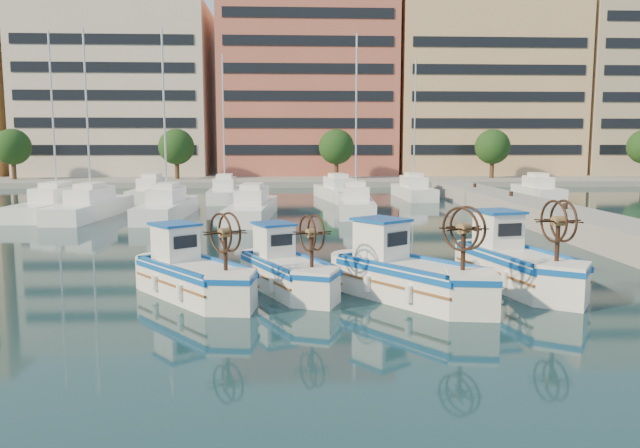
{
  "coord_description": "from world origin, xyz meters",
  "views": [
    {
      "loc": [
        -1.32,
        -17.58,
        4.59
      ],
      "look_at": [
        -0.16,
        6.21,
        1.5
      ],
      "focal_mm": 35.0,
      "sensor_mm": 36.0,
      "label": 1
    }
  ],
  "objects_px": {
    "fishing_boat_b": "(286,268)",
    "fishing_boat_d": "(516,261)",
    "fishing_boat_c": "(407,272)",
    "fishing_boat_a": "(192,272)"
  },
  "relations": [
    {
      "from": "fishing_boat_a",
      "to": "fishing_boat_b",
      "type": "bearing_deg",
      "value": -23.28
    },
    {
      "from": "fishing_boat_c",
      "to": "fishing_boat_d",
      "type": "relative_size",
      "value": 0.95
    },
    {
      "from": "fishing_boat_b",
      "to": "fishing_boat_d",
      "type": "xyz_separation_m",
      "value": [
        7.36,
        0.11,
        0.12
      ]
    },
    {
      "from": "fishing_boat_b",
      "to": "fishing_boat_c",
      "type": "distance_m",
      "value": 3.8
    },
    {
      "from": "fishing_boat_c",
      "to": "fishing_boat_a",
      "type": "bearing_deg",
      "value": 138.04
    },
    {
      "from": "fishing_boat_a",
      "to": "fishing_boat_c",
      "type": "xyz_separation_m",
      "value": [
        6.38,
        -0.56,
        0.06
      ]
    },
    {
      "from": "fishing_boat_b",
      "to": "fishing_boat_d",
      "type": "height_order",
      "value": "fishing_boat_d"
    },
    {
      "from": "fishing_boat_c",
      "to": "fishing_boat_d",
      "type": "distance_m",
      "value": 4.04
    },
    {
      "from": "fishing_boat_b",
      "to": "fishing_boat_d",
      "type": "distance_m",
      "value": 7.36
    },
    {
      "from": "fishing_boat_b",
      "to": "fishing_boat_a",
      "type": "bearing_deg",
      "value": 170.03
    }
  ]
}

